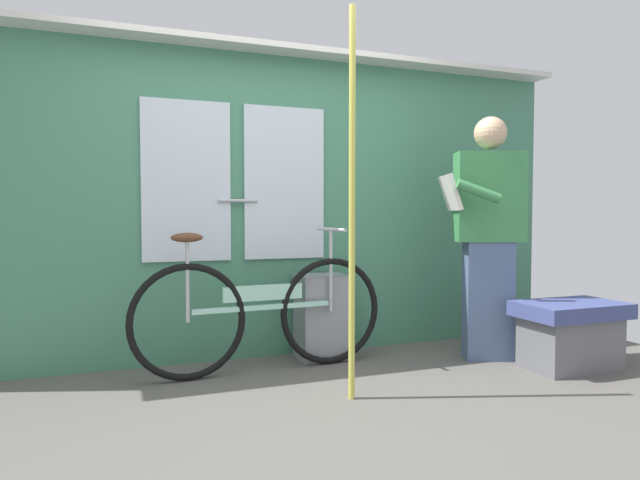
{
  "coord_description": "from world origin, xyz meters",
  "views": [
    {
      "loc": [
        -1.03,
        -2.77,
        1.04
      ],
      "look_at": [
        0.23,
        0.59,
        0.87
      ],
      "focal_mm": 31.05,
      "sensor_mm": 36.0,
      "label": 1
    }
  ],
  "objects_px": {
    "bicycle_near_door": "(262,313)",
    "passenger_reading_newspaper": "(488,232)",
    "handrail_pole": "(352,205)",
    "trash_bin_by_wall": "(322,316)",
    "bench_seat_corner": "(570,333)"
  },
  "relations": [
    {
      "from": "bicycle_near_door",
      "to": "passenger_reading_newspaper",
      "type": "distance_m",
      "value": 1.69
    },
    {
      "from": "passenger_reading_newspaper",
      "to": "handrail_pole",
      "type": "distance_m",
      "value": 1.34
    },
    {
      "from": "passenger_reading_newspaper",
      "to": "trash_bin_by_wall",
      "type": "xyz_separation_m",
      "value": [
        -1.1,
        0.44,
        -0.61
      ]
    },
    {
      "from": "passenger_reading_newspaper",
      "to": "handrail_pole",
      "type": "height_order",
      "value": "handrail_pole"
    },
    {
      "from": "bench_seat_corner",
      "to": "passenger_reading_newspaper",
      "type": "bearing_deg",
      "value": 132.44
    },
    {
      "from": "bicycle_near_door",
      "to": "passenger_reading_newspaper",
      "type": "xyz_separation_m",
      "value": [
        1.59,
        -0.25,
        0.52
      ]
    },
    {
      "from": "trash_bin_by_wall",
      "to": "handrail_pole",
      "type": "bearing_deg",
      "value": -100.17
    },
    {
      "from": "passenger_reading_newspaper",
      "to": "bicycle_near_door",
      "type": "bearing_deg",
      "value": 11.76
    },
    {
      "from": "passenger_reading_newspaper",
      "to": "trash_bin_by_wall",
      "type": "distance_m",
      "value": 1.33
    },
    {
      "from": "trash_bin_by_wall",
      "to": "handrail_pole",
      "type": "relative_size",
      "value": 0.28
    },
    {
      "from": "handrail_pole",
      "to": "trash_bin_by_wall",
      "type": "bearing_deg",
      "value": 79.83
    },
    {
      "from": "bicycle_near_door",
      "to": "handrail_pole",
      "type": "height_order",
      "value": "handrail_pole"
    },
    {
      "from": "bicycle_near_door",
      "to": "passenger_reading_newspaper",
      "type": "bearing_deg",
      "value": -11.92
    },
    {
      "from": "handrail_pole",
      "to": "bench_seat_corner",
      "type": "relative_size",
      "value": 3.12
    },
    {
      "from": "handrail_pole",
      "to": "bench_seat_corner",
      "type": "height_order",
      "value": "handrail_pole"
    }
  ]
}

